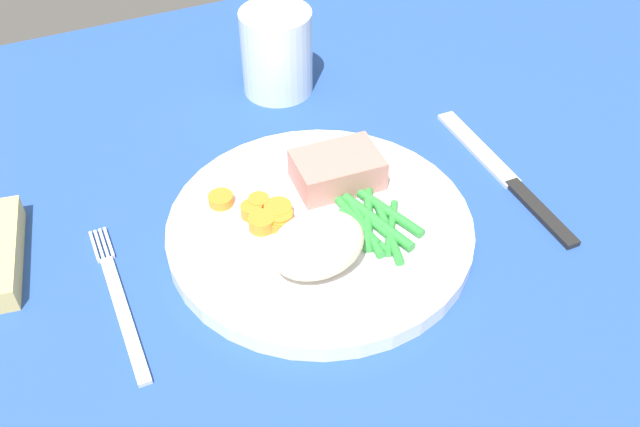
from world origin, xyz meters
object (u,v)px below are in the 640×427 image
object	(u,v)px
dinner_plate	(320,229)
fork	(119,300)
knife	(506,177)
water_glass	(277,57)
meat_portion	(337,170)

from	to	relation	value
dinner_plate	fork	distance (cm)	17.15
fork	knife	xyz separation A→B (cm)	(35.83, -0.03, -0.00)
fork	knife	bearing A→B (deg)	-4.26
fork	water_glass	bearing A→B (deg)	41.08
fork	knife	world-z (taller)	knife
fork	knife	distance (cm)	35.83
dinner_plate	fork	xyz separation A→B (cm)	(-17.13, -0.26, -0.60)
dinner_plate	knife	bearing A→B (deg)	-0.87
fork	water_glass	distance (cm)	31.75
meat_portion	water_glass	world-z (taller)	water_glass
knife	water_glass	size ratio (longest dim) A/B	2.30
water_glass	fork	bearing A→B (deg)	-134.70
dinner_plate	knife	xyz separation A→B (cm)	(18.69, -0.29, -0.60)
fork	meat_portion	bearing A→B (deg)	7.55
dinner_plate	knife	size ratio (longest dim) A/B	1.25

